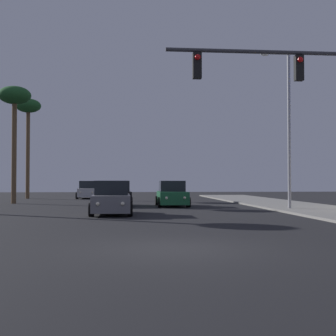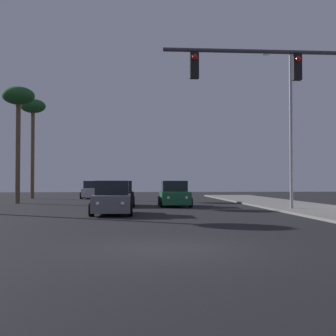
{
  "view_description": "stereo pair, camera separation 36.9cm",
  "coord_description": "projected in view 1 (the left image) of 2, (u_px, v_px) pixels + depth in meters",
  "views": [
    {
      "loc": [
        -1.26,
        -11.42,
        1.66
      ],
      "look_at": [
        0.75,
        10.32,
        2.27
      ],
      "focal_mm": 50.0,
      "sensor_mm": 36.0,
      "label": 1
    },
    {
      "loc": [
        -0.89,
        -11.45,
        1.66
      ],
      "look_at": [
        0.75,
        10.32,
        2.27
      ],
      "focal_mm": 50.0,
      "sensor_mm": 36.0,
      "label": 2
    }
  ],
  "objects": [
    {
      "name": "car_grey",
      "position": [
        112.0,
        199.0,
        23.19
      ],
      "size": [
        2.04,
        4.31,
        1.68
      ],
      "rotation": [
        0.0,
        0.0,
        3.14
      ],
      "color": "slate",
      "rests_on": "ground"
    },
    {
      "name": "palm_tree_mid",
      "position": [
        15.0,
        102.0,
        34.67
      ],
      "size": [
        2.4,
        2.4,
        8.7
      ],
      "color": "brown",
      "rests_on": "ground"
    },
    {
      "name": "car_green",
      "position": [
        172.0,
        195.0,
        30.73
      ],
      "size": [
        2.04,
        4.32,
        1.68
      ],
      "rotation": [
        0.0,
        0.0,
        3.13
      ],
      "color": "#195933",
      "rests_on": "ground"
    },
    {
      "name": "car_silver",
      "position": [
        88.0,
        190.0,
        44.75
      ],
      "size": [
        2.04,
        4.34,
        1.68
      ],
      "rotation": [
        0.0,
        0.0,
        3.18
      ],
      "color": "#B7B7BC",
      "rests_on": "ground"
    },
    {
      "name": "car_black",
      "position": [
        117.0,
        195.0,
        31.08
      ],
      "size": [
        2.04,
        4.34,
        1.68
      ],
      "rotation": [
        0.0,
        0.0,
        3.17
      ],
      "color": "black",
      "rests_on": "ground"
    },
    {
      "name": "palm_tree_far",
      "position": [
        28.0,
        112.0,
        44.55
      ],
      "size": [
        2.4,
        2.4,
        9.52
      ],
      "color": "brown",
      "rests_on": "ground"
    },
    {
      "name": "ground_plane",
      "position": [
        176.0,
        249.0,
        11.44
      ],
      "size": [
        120.0,
        120.0,
        0.0
      ],
      "primitive_type": "plane",
      "color": "black"
    },
    {
      "name": "street_lamp",
      "position": [
        287.0,
        121.0,
        26.74
      ],
      "size": [
        1.74,
        0.24,
        9.0
      ],
      "color": "#99999E",
      "rests_on": "sidewalk_right"
    },
    {
      "name": "traffic_light_mast",
      "position": [
        311.0,
        95.0,
        16.6
      ],
      "size": [
        7.41,
        0.36,
        6.5
      ],
      "color": "#38383D",
      "rests_on": "sidewalk_right"
    }
  ]
}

